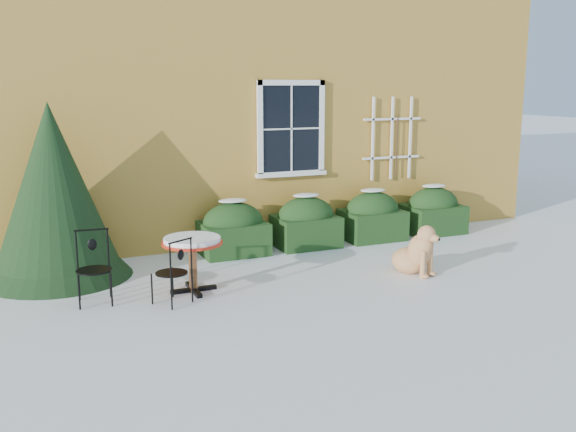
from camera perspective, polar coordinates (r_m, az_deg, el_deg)
name	(u,v)px	position (r m, az deg, el deg)	size (l,w,h in m)	color
ground	(318,298)	(8.37, 2.73, -7.32)	(80.00, 80.00, 0.00)	white
house	(179,61)	(14.54, -9.65, 13.43)	(12.40, 8.40, 6.40)	gold
hedge_row	(340,220)	(11.18, 4.63, -0.36)	(4.95, 0.80, 0.91)	black
evergreen_shrub	(55,209)	(9.60, -20.02, 0.63)	(2.06, 2.06, 2.49)	black
bistro_table	(192,246)	(8.55, -8.51, -2.69)	(0.80, 0.80, 0.75)	black
patio_chair_near	(174,271)	(8.16, -10.14, -4.87)	(0.51, 0.51, 0.85)	black
patio_chair_far	(94,267)	(8.45, -16.89, -4.37)	(0.45, 0.44, 0.92)	black
dog	(416,253)	(9.51, 11.33, -3.27)	(0.64, 0.86, 0.77)	tan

